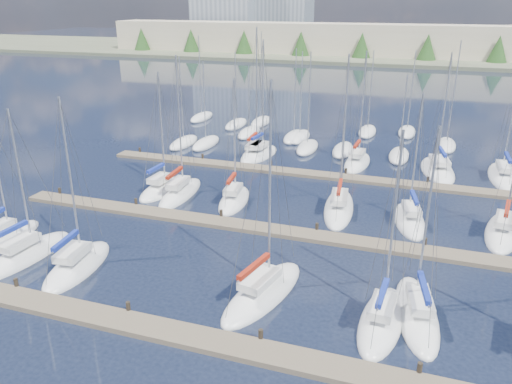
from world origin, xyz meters
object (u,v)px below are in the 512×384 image
(sailboat_c, at_px, (78,266))
(sailboat_n, at_px, (255,154))
(sailboat_i, at_px, (180,193))
(sailboat_e, at_px, (381,320))
(sailboat_b, at_px, (26,255))
(sailboat_p, at_px, (357,162))
(sailboat_m, at_px, (503,232))
(sailboat_k, at_px, (339,208))
(sailboat_d, at_px, (263,292))
(sailboat_a, at_px, (5,240))
(sailboat_q, at_px, (437,170))
(sailboat_o, at_px, (261,154))
(sailboat_f, at_px, (417,313))
(sailboat_h, at_px, (162,189))
(sailboat_l, at_px, (409,220))
(sailboat_j, at_px, (234,200))
(sailboat_r, at_px, (502,176))

(sailboat_c, height_order, sailboat_n, sailboat_n)
(sailboat_i, bearing_deg, sailboat_e, -38.76)
(sailboat_b, distance_m, sailboat_p, 34.60)
(sailboat_m, bearing_deg, sailboat_k, -172.98)
(sailboat_c, relative_size, sailboat_b, 1.09)
(sailboat_d, bearing_deg, sailboat_a, -168.93)
(sailboat_q, relative_size, sailboat_a, 1.22)
(sailboat_o, relative_size, sailboat_n, 0.92)
(sailboat_i, bearing_deg, sailboat_n, 76.83)
(sailboat_k, distance_m, sailboat_i, 14.56)
(sailboat_o, relative_size, sailboat_e, 1.16)
(sailboat_q, bearing_deg, sailboat_e, -105.42)
(sailboat_q, bearing_deg, sailboat_p, 171.43)
(sailboat_i, bearing_deg, sailboat_o, 74.32)
(sailboat_e, bearing_deg, sailboat_o, 124.39)
(sailboat_i, xyz_separation_m, sailboat_f, (21.40, -12.70, -0.01))
(sailboat_n, height_order, sailboat_h, sailboat_n)
(sailboat_a, distance_m, sailboat_p, 35.38)
(sailboat_n, bearing_deg, sailboat_d, -73.02)
(sailboat_c, distance_m, sailboat_b, 4.38)
(sailboat_b, bearing_deg, sailboat_e, 4.80)
(sailboat_k, relative_size, sailboat_f, 1.17)
(sailboat_n, bearing_deg, sailboat_o, 3.76)
(sailboat_m, bearing_deg, sailboat_p, 143.21)
(sailboat_e, bearing_deg, sailboat_q, 88.23)
(sailboat_l, relative_size, sailboat_i, 0.84)
(sailboat_k, xyz_separation_m, sailboat_j, (-9.19, -1.25, 0.00))
(sailboat_o, bearing_deg, sailboat_j, -75.39)
(sailboat_c, relative_size, sailboat_i, 0.92)
(sailboat_f, bearing_deg, sailboat_a, 170.79)
(sailboat_m, relative_size, sailboat_n, 0.76)
(sailboat_q, height_order, sailboat_c, sailboat_q)
(sailboat_o, bearing_deg, sailboat_c, -91.35)
(sailboat_o, height_order, sailboat_j, sailboat_o)
(sailboat_k, height_order, sailboat_n, sailboat_n)
(sailboat_n, distance_m, sailboat_j, 14.34)
(sailboat_f, bearing_deg, sailboat_j, 132.20)
(sailboat_k, height_order, sailboat_j, sailboat_k)
(sailboat_l, height_order, sailboat_a, sailboat_l)
(sailboat_q, height_order, sailboat_e, sailboat_q)
(sailboat_c, bearing_deg, sailboat_m, 21.65)
(sailboat_l, height_order, sailboat_n, sailboat_n)
(sailboat_o, relative_size, sailboat_i, 1.03)
(sailboat_l, relative_size, sailboat_f, 0.95)
(sailboat_l, distance_m, sailboat_a, 31.51)
(sailboat_e, bearing_deg, sailboat_n, 125.45)
(sailboat_r, xyz_separation_m, sailboat_q, (-6.25, 0.01, -0.02))
(sailboat_o, height_order, sailboat_p, sailboat_o)
(sailboat_d, relative_size, sailboat_f, 1.17)
(sailboat_j, bearing_deg, sailboat_d, -69.56)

